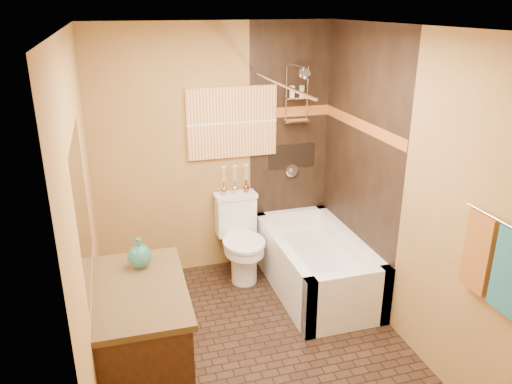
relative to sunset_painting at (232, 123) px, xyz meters
name	(u,v)px	position (x,y,z in m)	size (l,w,h in m)	color
floor	(259,350)	(-0.17, -1.48, -1.55)	(3.00, 3.00, 0.00)	black
wall_left	(86,228)	(-1.37, -1.48, -0.30)	(0.02, 3.00, 2.50)	#A78140
wall_right	(405,192)	(1.03, -1.48, -0.30)	(0.02, 3.00, 2.50)	#A78140
wall_back	(216,153)	(-0.17, 0.02, -0.30)	(2.40, 0.02, 2.50)	#A78140
wall_front	(355,329)	(-0.17, -2.98, -0.30)	(2.40, 0.02, 2.50)	#A78140
ceiling	(260,27)	(-0.17, -1.48, 0.95)	(3.00, 3.00, 0.00)	silver
alcove_tile_back	(289,147)	(0.61, 0.01, -0.30)	(0.85, 0.01, 2.50)	black
alcove_tile_right	(359,164)	(1.02, -0.73, -0.30)	(0.01, 1.50, 2.50)	black
mosaic_band_back	(291,112)	(0.61, 0.00, 0.07)	(0.85, 0.01, 0.10)	#99431B
mosaic_band_right	(361,125)	(1.01, -0.73, 0.07)	(0.01, 1.50, 0.10)	#99431B
alcove_niche	(292,156)	(0.63, 0.01, -0.40)	(0.50, 0.01, 0.25)	black
shower_fixtures	(297,109)	(0.63, -0.10, 0.12)	(0.24, 0.33, 1.16)	silver
curtain_rod	(280,84)	(0.23, -0.73, 0.47)	(0.03, 0.03, 1.55)	silver
towel_bar	(500,221)	(0.98, -2.53, -0.10)	(0.02, 0.02, 0.55)	silver
towel_teal	(509,272)	(0.99, -2.66, -0.37)	(0.05, 0.22, 0.52)	#215B70
towel_rust	(479,252)	(0.99, -2.40, -0.37)	(0.05, 0.22, 0.52)	#975C1B
sunset_painting	(232,123)	(0.00, 0.00, 0.00)	(0.90, 0.04, 0.70)	#C96B2F
vanity_mirror	(82,208)	(-1.35, -1.75, -0.05)	(0.01, 1.00, 0.90)	white
bathtub	(315,268)	(0.63, -0.73, -1.33)	(0.80, 1.50, 0.55)	white
toilet	(241,238)	(0.00, -0.27, -1.13)	(0.43, 0.63, 0.84)	white
vanity	(142,345)	(-1.09, -1.75, -1.09)	(0.65, 1.04, 0.91)	black
teal_bottle	(139,253)	(-1.04, -1.48, -0.53)	(0.17, 0.17, 0.27)	#236A5B
bud_vases	(235,179)	(0.00, -0.09, -0.56)	(0.29, 0.06, 0.29)	gold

